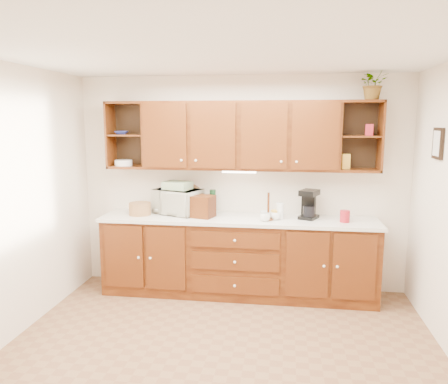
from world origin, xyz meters
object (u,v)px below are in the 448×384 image
(bread_box, at_px, (198,206))
(potted_plant, at_px, (373,83))
(coffee_maker, at_px, (309,205))
(microwave, at_px, (178,201))

(bread_box, height_order, potted_plant, potted_plant)
(coffee_maker, distance_m, potted_plant, 1.51)
(microwave, relative_size, coffee_maker, 1.62)
(microwave, relative_size, bread_box, 1.49)
(bread_box, bearing_deg, microwave, 170.47)
(microwave, xyz_separation_m, bread_box, (0.28, -0.14, -0.02))
(bread_box, relative_size, coffee_maker, 1.09)
(coffee_maker, bearing_deg, bread_box, -151.62)
(microwave, distance_m, potted_plant, 2.62)
(microwave, bearing_deg, bread_box, -4.11)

